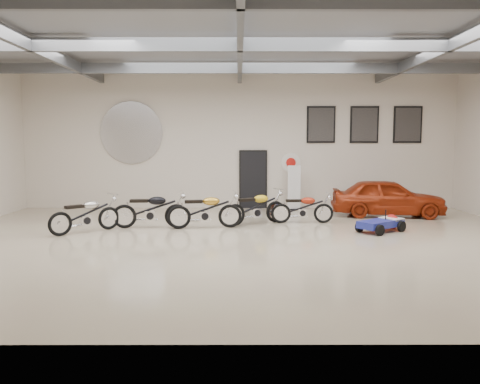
{
  "coord_description": "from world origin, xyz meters",
  "views": [
    {
      "loc": [
        -0.03,
        -11.42,
        2.43
      ],
      "look_at": [
        0.0,
        1.2,
        1.1
      ],
      "focal_mm": 35.0,
      "sensor_mm": 36.0,
      "label": 1
    }
  ],
  "objects_px": {
    "motorcycle_gold": "(205,210)",
    "go_kart": "(384,220)",
    "banner_stand": "(294,187)",
    "motorcycle_yellow": "(256,207)",
    "vintage_car": "(388,197)",
    "motorcycle_red": "(302,208)",
    "motorcycle_black": "(150,209)",
    "motorcycle_silver": "(85,214)"
  },
  "relations": [
    {
      "from": "motorcycle_gold",
      "to": "go_kart",
      "type": "height_order",
      "value": "motorcycle_gold"
    },
    {
      "from": "banner_stand",
      "to": "go_kart",
      "type": "xyz_separation_m",
      "value": [
        1.99,
        -4.22,
        -0.54
      ]
    },
    {
      "from": "motorcycle_gold",
      "to": "motorcycle_yellow",
      "type": "xyz_separation_m",
      "value": [
        1.48,
        0.69,
        -0.01
      ]
    },
    {
      "from": "vintage_car",
      "to": "motorcycle_gold",
      "type": "bearing_deg",
      "value": 117.91
    },
    {
      "from": "motorcycle_yellow",
      "to": "go_kart",
      "type": "distance_m",
      "value": 3.69
    },
    {
      "from": "motorcycle_yellow",
      "to": "motorcycle_red",
      "type": "relative_size",
      "value": 1.1
    },
    {
      "from": "banner_stand",
      "to": "go_kart",
      "type": "height_order",
      "value": "banner_stand"
    },
    {
      "from": "motorcycle_gold",
      "to": "vintage_car",
      "type": "distance_m",
      "value": 6.34
    },
    {
      "from": "motorcycle_gold",
      "to": "vintage_car",
      "type": "xyz_separation_m",
      "value": [
        5.92,
        2.25,
        0.09
      ]
    },
    {
      "from": "go_kart",
      "to": "motorcycle_black",
      "type": "bearing_deg",
      "value": 139.41
    },
    {
      "from": "motorcycle_silver",
      "to": "motorcycle_red",
      "type": "distance_m",
      "value": 6.27
    },
    {
      "from": "banner_stand",
      "to": "motorcycle_gold",
      "type": "height_order",
      "value": "banner_stand"
    },
    {
      "from": "motorcycle_black",
      "to": "go_kart",
      "type": "bearing_deg",
      "value": -8.14
    },
    {
      "from": "motorcycle_silver",
      "to": "motorcycle_red",
      "type": "height_order",
      "value": "motorcycle_silver"
    },
    {
      "from": "motorcycle_silver",
      "to": "motorcycle_gold",
      "type": "bearing_deg",
      "value": -31.58
    },
    {
      "from": "motorcycle_black",
      "to": "motorcycle_yellow",
      "type": "xyz_separation_m",
      "value": [
        3.03,
        0.65,
        -0.02
      ]
    },
    {
      "from": "vintage_car",
      "to": "banner_stand",
      "type": "bearing_deg",
      "value": 70.08
    },
    {
      "from": "motorcycle_yellow",
      "to": "motorcycle_silver",
      "type": "bearing_deg",
      "value": 167.1
    },
    {
      "from": "motorcycle_gold",
      "to": "go_kart",
      "type": "bearing_deg",
      "value": -13.52
    },
    {
      "from": "motorcycle_silver",
      "to": "motorcycle_black",
      "type": "height_order",
      "value": "motorcycle_black"
    },
    {
      "from": "motorcycle_yellow",
      "to": "vintage_car",
      "type": "xyz_separation_m",
      "value": [
        4.45,
        1.56,
        0.1
      ]
    },
    {
      "from": "go_kart",
      "to": "motorcycle_red",
      "type": "bearing_deg",
      "value": 111.6
    },
    {
      "from": "motorcycle_silver",
      "to": "motorcycle_gold",
      "type": "distance_m",
      "value": 3.25
    },
    {
      "from": "banner_stand",
      "to": "motorcycle_red",
      "type": "distance_m",
      "value": 2.93
    },
    {
      "from": "go_kart",
      "to": "vintage_car",
      "type": "relative_size",
      "value": 0.46
    },
    {
      "from": "motorcycle_silver",
      "to": "motorcycle_yellow",
      "type": "distance_m",
      "value": 4.86
    },
    {
      "from": "motorcycle_black",
      "to": "motorcycle_gold",
      "type": "xyz_separation_m",
      "value": [
        1.55,
        -0.04,
        -0.01
      ]
    },
    {
      "from": "motorcycle_gold",
      "to": "motorcycle_red",
      "type": "bearing_deg",
      "value": 8.11
    },
    {
      "from": "vintage_car",
      "to": "motorcycle_silver",
      "type": "bearing_deg",
      "value": 114.82
    },
    {
      "from": "motorcycle_black",
      "to": "motorcycle_yellow",
      "type": "relative_size",
      "value": 1.04
    },
    {
      "from": "motorcycle_silver",
      "to": "vintage_car",
      "type": "bearing_deg",
      "value": -25.56
    },
    {
      "from": "go_kart",
      "to": "vintage_car",
      "type": "height_order",
      "value": "vintage_car"
    },
    {
      "from": "motorcycle_red",
      "to": "vintage_car",
      "type": "relative_size",
      "value": 0.5
    },
    {
      "from": "banner_stand",
      "to": "motorcycle_gold",
      "type": "relative_size",
      "value": 0.82
    },
    {
      "from": "banner_stand",
      "to": "motorcycle_yellow",
      "type": "distance_m",
      "value": 3.42
    },
    {
      "from": "motorcycle_red",
      "to": "vintage_car",
      "type": "height_order",
      "value": "vintage_car"
    },
    {
      "from": "motorcycle_black",
      "to": "motorcycle_gold",
      "type": "bearing_deg",
      "value": -5.26
    },
    {
      "from": "motorcycle_silver",
      "to": "motorcycle_gold",
      "type": "relative_size",
      "value": 0.95
    },
    {
      "from": "motorcycle_silver",
      "to": "motorcycle_yellow",
      "type": "relative_size",
      "value": 0.98
    },
    {
      "from": "banner_stand",
      "to": "motorcycle_silver",
      "type": "relative_size",
      "value": 0.86
    },
    {
      "from": "motorcycle_silver",
      "to": "motorcycle_black",
      "type": "bearing_deg",
      "value": -20.03
    },
    {
      "from": "go_kart",
      "to": "vintage_car",
      "type": "xyz_separation_m",
      "value": [
        0.95,
        2.72,
        0.32
      ]
    }
  ]
}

